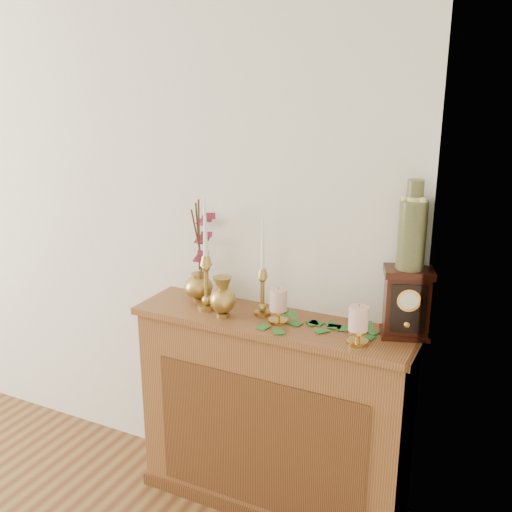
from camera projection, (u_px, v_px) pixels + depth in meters
The scene contains 10 objects.
console_shelf at pixel (272, 420), 2.69m from camera, with size 1.24×0.34×0.93m.
candlestick_left at pixel (206, 274), 2.60m from camera, with size 0.08×0.08×0.50m.
candlestick_center at pixel (263, 284), 2.54m from camera, with size 0.07×0.07×0.43m.
bud_vase at pixel (223, 297), 2.54m from camera, with size 0.11×0.11×0.18m.
ginger_jar at pixel (203, 253), 2.72m from camera, with size 0.19×0.21×0.48m.
pillar_candle_left at pixel (278, 304), 2.48m from camera, with size 0.08×0.08×0.16m.
pillar_candle_right at pixel (358, 323), 2.28m from camera, with size 0.09×0.09×0.17m.
ivy_garland at pixel (304, 327), 2.42m from camera, with size 0.47×0.20×0.09m.
mantel_clock at pixel (407, 303), 2.34m from camera, with size 0.22×0.19×0.28m.
ceramic_vase at pixel (412, 230), 2.26m from camera, with size 0.11×0.11×0.34m.
Camera 1 is at (2.38, -0.04, 1.94)m, focal length 42.00 mm.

